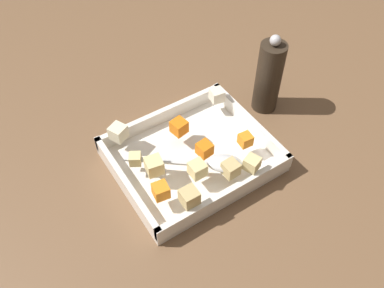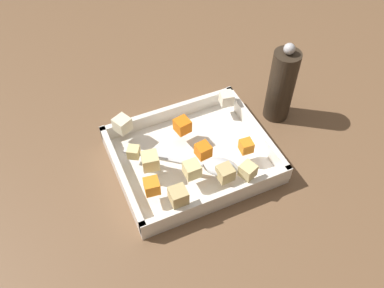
# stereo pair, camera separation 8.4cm
# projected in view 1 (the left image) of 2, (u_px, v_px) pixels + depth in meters

# --- Properties ---
(ground_plane) EXTENTS (4.00, 4.00, 0.00)m
(ground_plane) POSITION_uv_depth(u_px,v_px,m) (188.00, 163.00, 0.88)
(ground_plane) COLOR brown
(baking_dish) EXTENTS (0.32, 0.26, 0.05)m
(baking_dish) POSITION_uv_depth(u_px,v_px,m) (192.00, 158.00, 0.87)
(baking_dish) COLOR white
(baking_dish) RESTS_ON ground_plane
(carrot_chunk_front_center) EXTENTS (0.03, 0.03, 0.03)m
(carrot_chunk_front_center) POSITION_uv_depth(u_px,v_px,m) (161.00, 191.00, 0.76)
(carrot_chunk_front_center) COLOR orange
(carrot_chunk_front_center) RESTS_ON baking_dish
(carrot_chunk_far_right) EXTENTS (0.03, 0.03, 0.03)m
(carrot_chunk_far_right) POSITION_uv_depth(u_px,v_px,m) (179.00, 127.00, 0.86)
(carrot_chunk_far_right) COLOR orange
(carrot_chunk_far_right) RESTS_ON baking_dish
(carrot_chunk_mid_left) EXTENTS (0.03, 0.03, 0.03)m
(carrot_chunk_mid_left) POSITION_uv_depth(u_px,v_px,m) (205.00, 149.00, 0.82)
(carrot_chunk_mid_left) COLOR orange
(carrot_chunk_mid_left) RESTS_ON baking_dish
(carrot_chunk_heap_top) EXTENTS (0.03, 0.03, 0.02)m
(carrot_chunk_heap_top) POSITION_uv_depth(u_px,v_px,m) (245.00, 140.00, 0.84)
(carrot_chunk_heap_top) COLOR orange
(carrot_chunk_heap_top) RESTS_ON baking_dish
(potato_chunk_far_left) EXTENTS (0.03, 0.03, 0.03)m
(potato_chunk_far_left) POSITION_uv_depth(u_px,v_px,m) (189.00, 197.00, 0.75)
(potato_chunk_far_left) COLOR tan
(potato_chunk_far_left) RESTS_ON baking_dish
(potato_chunk_under_handle) EXTENTS (0.03, 0.03, 0.03)m
(potato_chunk_under_handle) POSITION_uv_depth(u_px,v_px,m) (197.00, 169.00, 0.79)
(potato_chunk_under_handle) COLOR #E0CC89
(potato_chunk_under_handle) RESTS_ON baking_dish
(potato_chunk_back_center) EXTENTS (0.04, 0.04, 0.03)m
(potato_chunk_back_center) POSITION_uv_depth(u_px,v_px,m) (252.00, 163.00, 0.80)
(potato_chunk_back_center) COLOR #E0CC89
(potato_chunk_back_center) RESTS_ON baking_dish
(potato_chunk_corner_sw) EXTENTS (0.04, 0.04, 0.03)m
(potato_chunk_corner_sw) POSITION_uv_depth(u_px,v_px,m) (154.00, 166.00, 0.79)
(potato_chunk_corner_sw) COLOR #E0CC89
(potato_chunk_corner_sw) RESTS_ON baking_dish
(potato_chunk_corner_se) EXTENTS (0.03, 0.03, 0.02)m
(potato_chunk_corner_se) POSITION_uv_depth(u_px,v_px,m) (135.00, 159.00, 0.81)
(potato_chunk_corner_se) COLOR #E0CC89
(potato_chunk_corner_se) RESTS_ON baking_dish
(potato_chunk_mid_right) EXTENTS (0.03, 0.03, 0.03)m
(potato_chunk_mid_right) POSITION_uv_depth(u_px,v_px,m) (231.00, 169.00, 0.79)
(potato_chunk_mid_right) COLOR tan
(potato_chunk_mid_right) RESTS_ON baking_dish
(potato_chunk_rim_edge) EXTENTS (0.04, 0.04, 0.03)m
(potato_chunk_rim_edge) POSITION_uv_depth(u_px,v_px,m) (118.00, 132.00, 0.85)
(potato_chunk_rim_edge) COLOR beige
(potato_chunk_rim_edge) RESTS_ON baking_dish
(parsnip_chunk_near_right) EXTENTS (0.03, 0.03, 0.03)m
(parsnip_chunk_near_right) POSITION_uv_depth(u_px,v_px,m) (217.00, 95.00, 0.92)
(parsnip_chunk_near_right) COLOR silver
(parsnip_chunk_near_right) RESTS_ON baking_dish
(serving_spoon) EXTENTS (0.20, 0.17, 0.02)m
(serving_spoon) POSITION_uv_depth(u_px,v_px,m) (218.00, 163.00, 0.81)
(serving_spoon) COLOR silver
(serving_spoon) RESTS_ON baking_dish
(pepper_mill) EXTENTS (0.06, 0.06, 0.20)m
(pepper_mill) POSITION_uv_depth(u_px,v_px,m) (269.00, 77.00, 0.93)
(pepper_mill) COLOR #2D2319
(pepper_mill) RESTS_ON ground_plane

